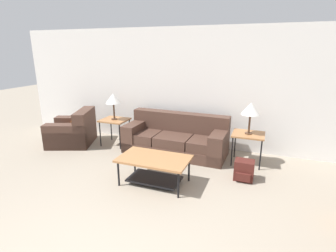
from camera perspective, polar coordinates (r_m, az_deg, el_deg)
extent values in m
cube|color=white|center=(5.82, 6.24, 8.07)|extent=(9.13, 0.06, 2.60)
cube|color=#4C3328|center=(5.59, 1.52, -4.84)|extent=(2.16, 0.91, 0.22)
cube|color=#4C3328|center=(5.78, -5.16, -1.97)|extent=(0.71, 0.79, 0.20)
cube|color=#4C3328|center=(5.50, 1.46, -2.87)|extent=(0.71, 0.79, 0.20)
cube|color=#4C3328|center=(5.30, 8.69, -3.81)|extent=(0.71, 0.79, 0.20)
cube|color=#4C3328|center=(5.69, 2.62, 0.96)|extent=(2.14, 0.31, 0.40)
cube|color=#4C3328|center=(5.90, -6.93, -1.93)|extent=(0.30, 0.86, 0.58)
cube|color=#4C3328|center=(5.29, 11.01, -4.33)|extent=(0.30, 0.86, 0.58)
cube|color=#4C3328|center=(6.52, -20.24, -1.91)|extent=(1.21, 1.21, 0.40)
cube|color=#4C3328|center=(6.30, -17.73, 1.52)|extent=(0.58, 0.97, 0.40)
cube|color=#4C3328|center=(6.80, -19.37, -0.37)|extent=(0.96, 0.58, 0.56)
cube|color=#4C3328|center=(6.19, -21.35, -2.19)|extent=(0.96, 0.58, 0.56)
cube|color=orange|center=(6.39, -19.53, 0.64)|extent=(0.30, 0.39, 0.36)
cube|color=#A87042|center=(4.26, -3.03, -7.12)|extent=(1.14, 0.67, 0.04)
cylinder|color=black|center=(4.35, -10.73, -10.17)|extent=(0.03, 0.03, 0.42)
cylinder|color=black|center=(3.96, 2.27, -12.71)|extent=(0.03, 0.03, 0.42)
cylinder|color=black|center=(4.78, -7.27, -7.47)|extent=(0.03, 0.03, 0.42)
cylinder|color=black|center=(4.43, 4.59, -9.41)|extent=(0.03, 0.03, 0.42)
cube|color=black|center=(4.41, -2.96, -11.40)|extent=(0.85, 0.47, 0.02)
cube|color=#A87042|center=(6.07, -11.56, 1.30)|extent=(0.59, 0.53, 0.03)
cylinder|color=black|center=(6.11, -14.54, -1.74)|extent=(0.03, 0.03, 0.57)
cylinder|color=black|center=(5.84, -10.45, -2.32)|extent=(0.03, 0.03, 0.57)
cylinder|color=black|center=(6.47, -12.27, -0.58)|extent=(0.03, 0.03, 0.57)
cylinder|color=black|center=(6.21, -8.31, -1.08)|extent=(0.03, 0.03, 0.57)
cube|color=#A87042|center=(5.17, 17.10, -1.76)|extent=(0.59, 0.53, 0.03)
cylinder|color=black|center=(5.08, 13.75, -5.44)|extent=(0.03, 0.03, 0.57)
cylinder|color=black|center=(5.06, 19.50, -6.05)|extent=(0.03, 0.03, 0.57)
cylinder|color=black|center=(5.50, 14.38, -3.78)|extent=(0.03, 0.03, 0.57)
cylinder|color=black|center=(5.48, 19.67, -4.33)|extent=(0.03, 0.03, 0.57)
cylinder|color=#472D1E|center=(6.06, -11.57, 1.52)|extent=(0.14, 0.14, 0.02)
cylinder|color=#472D1E|center=(6.02, -11.68, 3.23)|extent=(0.04, 0.04, 0.36)
cone|color=white|center=(5.96, -11.84, 5.92)|extent=(0.34, 0.34, 0.22)
cylinder|color=#472D1E|center=(5.17, 17.12, -1.51)|extent=(0.14, 0.14, 0.02)
cylinder|color=#472D1E|center=(5.11, 17.30, 0.48)|extent=(0.04, 0.04, 0.36)
cone|color=white|center=(5.05, 17.58, 3.62)|extent=(0.34, 0.34, 0.22)
cube|color=#4C1E19|center=(4.66, 16.22, -9.19)|extent=(0.32, 0.24, 0.35)
cube|color=#4C1E19|center=(4.57, 15.99, -10.70)|extent=(0.24, 0.05, 0.14)
cylinder|color=#4C1E19|center=(4.79, 15.34, -8.20)|extent=(0.02, 0.02, 0.26)
cylinder|color=#4C1E19|center=(4.78, 17.45, -8.43)|extent=(0.02, 0.02, 0.26)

